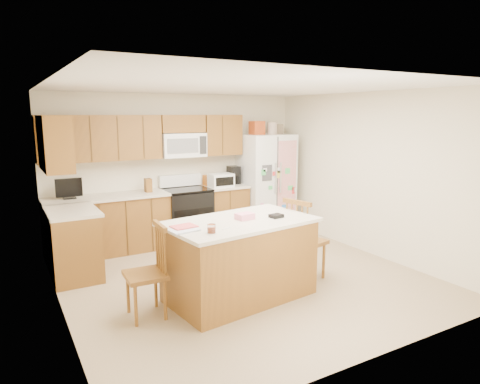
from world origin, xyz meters
TOP-DOWN VIEW (x-y plane):
  - ground at (0.00, 0.00)m, footprint 4.50×4.50m
  - room_shell at (0.00, 0.00)m, footprint 4.60×4.60m
  - cabinetry at (-0.98, 1.79)m, footprint 3.36×1.56m
  - stove at (0.00, 1.94)m, footprint 0.76×0.65m
  - refrigerator at (1.57, 1.87)m, footprint 0.90×0.79m
  - island at (-0.35, -0.52)m, footprint 1.84×1.22m
  - windsor_chair_left at (-1.44, -0.45)m, footprint 0.44×0.46m
  - windsor_chair_back at (-0.25, 0.26)m, footprint 0.48×0.47m
  - windsor_chair_right at (0.69, -0.41)m, footprint 0.55×0.56m

SIDE VIEW (x-z plane):
  - ground at x=0.00m, z-range 0.00..0.00m
  - windsor_chair_back at x=-0.25m, z-range -0.02..0.86m
  - stove at x=0.00m, z-range -0.09..1.04m
  - island at x=-0.35m, z-range -0.04..1.00m
  - windsor_chair_left at x=-1.44m, z-range -0.03..0.99m
  - windsor_chair_right at x=0.69m, z-range -0.03..1.06m
  - cabinetry at x=-0.98m, z-range -0.16..1.99m
  - refrigerator at x=1.57m, z-range -0.10..1.94m
  - room_shell at x=0.00m, z-range 0.18..2.70m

